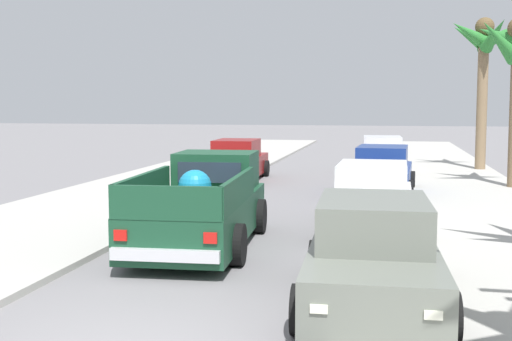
% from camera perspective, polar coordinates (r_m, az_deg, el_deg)
% --- Properties ---
extents(sidewalk_left, '(5.07, 60.00, 0.12)m').
position_cam_1_polar(sidewalk_left, '(20.24, -11.21, -2.12)').
color(sidewalk_left, '#B2AFA8').
rests_on(sidewalk_left, ground).
extents(sidewalk_right, '(5.07, 60.00, 0.12)m').
position_cam_1_polar(sidewalk_right, '(18.76, 17.43, -2.92)').
color(sidewalk_right, '#B2AFA8').
rests_on(sidewalk_right, ground).
extents(curb_left, '(0.16, 60.00, 0.10)m').
position_cam_1_polar(curb_left, '(19.83, -8.18, -2.27)').
color(curb_left, silver).
rests_on(curb_left, ground).
extents(curb_right, '(0.16, 60.00, 0.10)m').
position_cam_1_polar(curb_right, '(18.68, 13.96, -2.89)').
color(curb_right, silver).
rests_on(curb_right, ground).
extents(pickup_truck, '(2.45, 5.32, 1.80)m').
position_cam_1_polar(pickup_truck, '(13.07, -4.74, -3.24)').
color(pickup_truck, '#19472D').
rests_on(pickup_truck, ground).
extents(car_left_near, '(2.14, 4.31, 1.54)m').
position_cam_1_polar(car_left_near, '(9.26, 10.45, -7.60)').
color(car_left_near, slate).
rests_on(car_left_near, ground).
extents(car_right_near, '(2.13, 4.31, 1.54)m').
position_cam_1_polar(car_right_near, '(24.14, -1.72, 0.85)').
color(car_right_near, maroon).
rests_on(car_right_near, ground).
extents(car_left_mid, '(2.20, 4.34, 1.54)m').
position_cam_1_polar(car_left_mid, '(20.67, 11.23, -0.13)').
color(car_left_mid, navy).
rests_on(car_left_mid, ground).
extents(car_right_mid, '(2.16, 4.32, 1.54)m').
position_cam_1_polar(car_right_mid, '(26.95, 11.24, 1.27)').
color(car_right_mid, silver).
rests_on(car_right_mid, ground).
extents(car_right_far, '(2.08, 4.29, 1.54)m').
position_cam_1_polar(car_right_far, '(14.70, 10.36, -2.56)').
color(car_right_far, silver).
rests_on(car_right_far, ground).
extents(palm_tree_left_fore, '(3.20, 3.37, 6.48)m').
position_cam_1_polar(palm_tree_left_fore, '(28.73, 19.75, 9.98)').
color(palm_tree_left_fore, '#846B4C').
rests_on(palm_tree_left_fore, ground).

